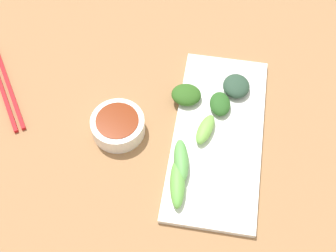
% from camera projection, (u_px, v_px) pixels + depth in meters
% --- Properties ---
extents(tabletop, '(2.10, 2.10, 0.02)m').
position_uv_depth(tabletop, '(176.00, 144.00, 0.93)').
color(tabletop, '#9A6E46').
rests_on(tabletop, ground).
extents(sauce_bowl, '(0.10, 0.10, 0.04)m').
position_uv_depth(sauce_bowl, '(118.00, 125.00, 0.91)').
color(sauce_bowl, white).
rests_on(sauce_bowl, tabletop).
extents(serving_plate, '(0.17, 0.38, 0.01)m').
position_uv_depth(serving_plate, '(218.00, 136.00, 0.92)').
color(serving_plate, white).
rests_on(serving_plate, tabletop).
extents(broccoli_leafy_0, '(0.06, 0.05, 0.02)m').
position_uv_depth(broccoli_leafy_0, '(186.00, 95.00, 0.95)').
color(broccoli_leafy_0, '#2D5B1C').
rests_on(broccoli_leafy_0, serving_plate).
extents(broccoli_stalk_1, '(0.04, 0.09, 0.03)m').
position_uv_depth(broccoli_stalk_1, '(181.00, 161.00, 0.86)').
color(broccoli_stalk_1, '#5BA84E').
rests_on(broccoli_stalk_1, serving_plate).
extents(broccoli_stalk_2, '(0.04, 0.10, 0.03)m').
position_uv_depth(broccoli_stalk_2, '(178.00, 183.00, 0.84)').
color(broccoli_stalk_2, '#60AC45').
rests_on(broccoli_stalk_2, serving_plate).
extents(broccoli_leafy_3, '(0.05, 0.06, 0.02)m').
position_uv_depth(broccoli_leafy_3, '(220.00, 104.00, 0.93)').
color(broccoli_leafy_3, '#285920').
rests_on(broccoli_leafy_3, serving_plate).
extents(broccoli_leafy_4, '(0.06, 0.07, 0.02)m').
position_uv_depth(broccoli_leafy_4, '(236.00, 86.00, 0.96)').
color(broccoli_leafy_4, '#2A4533').
rests_on(broccoli_leafy_4, serving_plate).
extents(broccoli_stalk_5, '(0.04, 0.07, 0.02)m').
position_uv_depth(broccoli_stalk_5, '(205.00, 129.00, 0.90)').
color(broccoli_stalk_5, '#74B649').
rests_on(broccoli_stalk_5, serving_plate).
extents(chopsticks, '(0.15, 0.20, 0.01)m').
position_uv_depth(chopsticks, '(5.00, 88.00, 0.98)').
color(chopsticks, red).
rests_on(chopsticks, tabletop).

